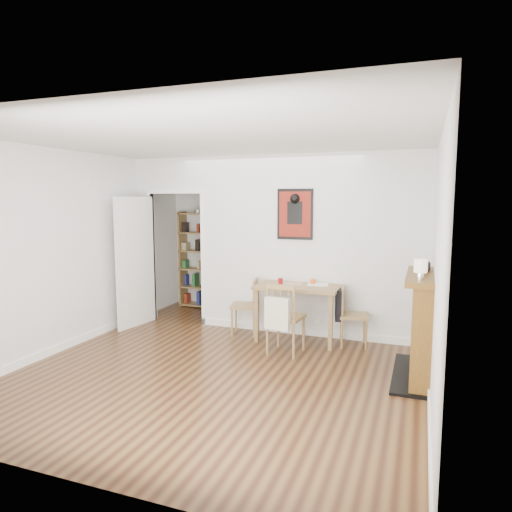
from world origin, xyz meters
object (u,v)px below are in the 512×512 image
at_px(chair_right, 352,315).
at_px(dining_table, 299,291).
at_px(chair_front, 285,317).
at_px(red_glass, 280,281).
at_px(notebook, 318,284).
at_px(ceramic_jar_a, 425,267).
at_px(chair_left, 245,306).
at_px(ceramic_jar_b, 427,266).
at_px(bookshelf, 200,260).
at_px(fireplace, 423,323).
at_px(orange_fruit, 313,282).
at_px(mantel_lamp, 421,267).

bearing_deg(chair_right, dining_table, 179.61).
distance_m(chair_front, red_glass, 0.71).
xyz_separation_m(dining_table, chair_right, (0.75, -0.01, -0.27)).
xyz_separation_m(notebook, ceramic_jar_a, (1.37, -0.78, 0.43)).
xyz_separation_m(chair_left, ceramic_jar_b, (2.45, -0.56, 0.79)).
height_order(dining_table, chair_front, chair_front).
bearing_deg(chair_left, bookshelf, 136.73).
xyz_separation_m(chair_left, fireplace, (2.43, -0.83, 0.20)).
bearing_deg(fireplace, ceramic_jar_b, 85.79).
bearing_deg(dining_table, orange_fruit, 26.49).
bearing_deg(ceramic_jar_b, chair_right, 147.37).
distance_m(notebook, ceramic_jar_b, 1.60).
distance_m(orange_fruit, notebook, 0.09).
bearing_deg(mantel_lamp, chair_front, 158.18).
xyz_separation_m(bookshelf, fireplace, (3.83, -2.15, -0.24)).
height_order(dining_table, ceramic_jar_a, ceramic_jar_a).
bearing_deg(orange_fruit, mantel_lamp, -43.52).
xyz_separation_m(fireplace, notebook, (-1.38, 0.92, 0.17)).
relative_size(chair_front, notebook, 3.24).
relative_size(chair_left, fireplace, 0.66).
relative_size(orange_fruit, ceramic_jar_a, 0.68).
height_order(chair_right, fireplace, fireplace).
xyz_separation_m(bookshelf, ceramic_jar_a, (3.83, -2.00, 0.36)).
distance_m(orange_fruit, ceramic_jar_b, 1.66).
relative_size(dining_table, fireplace, 0.92).
xyz_separation_m(notebook, mantel_lamp, (1.33, -1.32, 0.50)).
height_order(bookshelf, ceramic_jar_a, bookshelf).
relative_size(ceramic_jar_a, ceramic_jar_b, 1.29).
bearing_deg(red_glass, chair_right, 2.40).
xyz_separation_m(orange_fruit, mantel_lamp, (1.41, -1.33, 0.46)).
bearing_deg(ceramic_jar_b, orange_fruit, 155.47).
distance_m(bookshelf, ceramic_jar_a, 4.34).
distance_m(chair_front, notebook, 0.80).
height_order(bookshelf, mantel_lamp, bookshelf).
bearing_deg(chair_front, ceramic_jar_b, 0.87).
bearing_deg(dining_table, chair_right, -0.39).
bearing_deg(red_glass, bookshelf, 145.37).
xyz_separation_m(fireplace, orange_fruit, (-1.45, 0.94, 0.21)).
bearing_deg(notebook, dining_table, -163.66).
bearing_deg(chair_right, bookshelf, 156.13).
relative_size(dining_table, chair_right, 1.42).
relative_size(bookshelf, mantel_lamp, 8.38).
bearing_deg(chair_front, bookshelf, 138.96).
xyz_separation_m(fireplace, ceramic_jar_b, (0.02, 0.27, 0.59)).
height_order(chair_left, red_glass, red_glass).
xyz_separation_m(chair_front, ceramic_jar_b, (1.66, 0.03, 0.74)).
bearing_deg(notebook, mantel_lamp, -44.84).
distance_m(dining_table, red_glass, 0.29).
distance_m(fireplace, ceramic_jar_a, 0.62).
bearing_deg(dining_table, notebook, 16.34).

